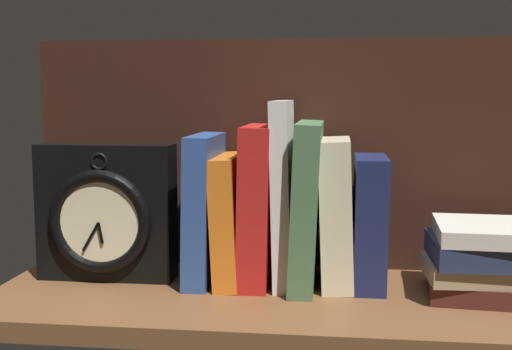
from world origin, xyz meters
The scene contains 11 objects.
ground_plane centered at (0.00, 0.00, -1.25)cm, with size 77.40×29.33×2.50cm, color brown.
back_panel centered at (0.00, 14.07, 16.73)cm, with size 77.40×1.20×33.47cm, color black.
book_blue_modern centered at (-12.05, 5.13, 10.03)cm, with size 3.29×13.96×20.07cm, color #2D4C8E.
book_orange_pandolfini centered at (-8.50, 5.13, 8.63)cm, with size 3.21×13.92×17.27cm, color orange.
book_red_requiem centered at (-4.62, 5.13, 10.67)cm, with size 3.95×13.78×21.34cm, color red.
book_white_catcher centered at (-1.17, 5.13, 12.34)cm, with size 2.35×12.87×24.69cm, color silver.
book_green_romantic centered at (1.93, 5.13, 10.92)cm, with size 3.26×16.67×21.83cm, color #476B44.
book_cream_twain centered at (5.91, 5.13, 9.82)cm, with size 4.09×12.18×19.64cm, color beige.
book_navy_bierce centered at (10.35, 5.13, 8.68)cm, with size 4.19×12.00×17.36cm, color #192147.
framed_clock centered at (-25.57, 3.69, 9.21)cm, with size 18.74×6.38×18.74cm.
book_stack_side centered at (25.13, 1.82, 4.68)cm, with size 16.85×14.44×9.45cm.
Camera 1 is at (5.93, -82.60, 25.69)cm, focal length 46.41 mm.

